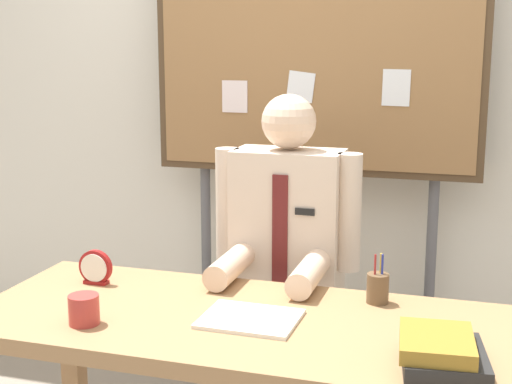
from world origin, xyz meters
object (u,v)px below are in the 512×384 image
at_px(desk, 239,347).
at_px(pen_holder, 378,288).
at_px(bulletin_board, 315,34).
at_px(open_notebook, 250,319).
at_px(book_stack, 441,352).
at_px(desk_clock, 95,269).
at_px(coffee_mug, 84,310).
at_px(person, 287,289).

xyz_separation_m(desk, pen_holder, (0.38, 0.25, 0.15)).
height_order(bulletin_board, open_notebook, bulletin_board).
bearing_deg(pen_holder, desk, -147.24).
xyz_separation_m(book_stack, desk_clock, (-1.16, 0.32, 0.01)).
bearing_deg(coffee_mug, book_stack, 0.57).
bearing_deg(open_notebook, pen_holder, 37.95).
distance_m(desk, bulletin_board, 1.37).
bearing_deg(desk_clock, person, 36.59).
bearing_deg(person, desk_clock, -143.41).
xyz_separation_m(desk, bulletin_board, (0.00, 0.99, 0.94)).
bearing_deg(bulletin_board, person, -90.00).
bearing_deg(bulletin_board, coffee_mug, -109.44).
relative_size(person, pen_holder, 8.56).
bearing_deg(open_notebook, coffee_mug, -160.15).
height_order(bulletin_board, pen_holder, bulletin_board).
xyz_separation_m(bulletin_board, pen_holder, (0.38, -0.75, -0.80)).
relative_size(bulletin_board, book_stack, 7.83).
xyz_separation_m(person, desk_clock, (-0.57, -0.42, 0.16)).
xyz_separation_m(bulletin_board, open_notebook, (0.04, -1.01, -0.84)).
bearing_deg(pen_holder, person, 139.80).
height_order(person, pen_holder, person).
bearing_deg(person, book_stack, -51.23).
xyz_separation_m(open_notebook, pen_holder, (0.34, 0.27, 0.04)).
distance_m(desk, open_notebook, 0.11).
bearing_deg(desk_clock, bulletin_board, 56.26).
relative_size(person, book_stack, 4.84).
relative_size(desk, pen_holder, 10.24).
height_order(person, open_notebook, person).
relative_size(desk_clock, coffee_mug, 1.32).
distance_m(desk, person, 0.57).
distance_m(book_stack, desk_clock, 1.21).
xyz_separation_m(desk, person, (0.00, 0.57, -0.01)).
distance_m(book_stack, pen_holder, 0.47).
distance_m(person, desk_clock, 0.72).
bearing_deg(book_stack, bulletin_board, 117.02).
distance_m(book_stack, coffee_mug, 1.01).
relative_size(desk, desk_clock, 13.78).
xyz_separation_m(book_stack, open_notebook, (-0.56, 0.15, -0.03)).
xyz_separation_m(person, bulletin_board, (0.00, 0.43, 0.95)).
distance_m(desk_clock, pen_holder, 0.95).
bearing_deg(bulletin_board, desk_clock, -123.74).
height_order(book_stack, pen_holder, pen_holder).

